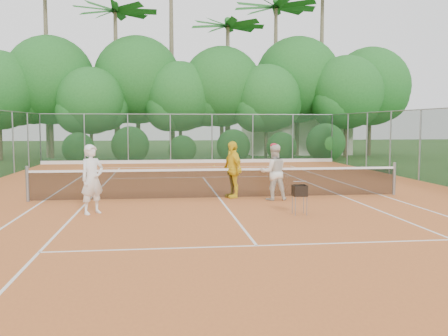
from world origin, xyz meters
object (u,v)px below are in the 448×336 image
Objects in this scene: player_center_grp at (274,172)px; player_yellow at (233,169)px; ball_hopper at (300,191)px; player_white at (92,179)px.

player_center_grp is 1.38m from player_yellow.
player_center_grp is 2.60m from ball_hopper.
player_white reaches higher than player_center_grp.
player_yellow is at bearing 150.34° from player_center_grp.
ball_hopper is (5.42, -0.81, -0.30)m from player_white.
player_white is 4.79m from player_yellow.
player_yellow reaches higher than ball_hopper.
player_center_grp is (5.31, 1.78, -0.04)m from player_white.
player_yellow is at bearing 122.15° from ball_hopper.
player_white is 1.03× the size of player_center_grp.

